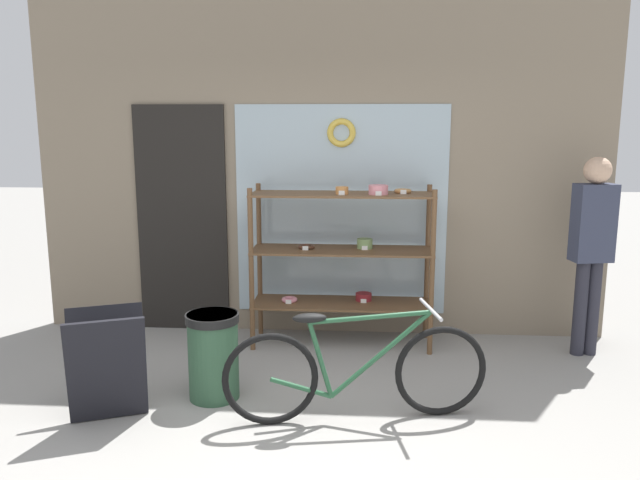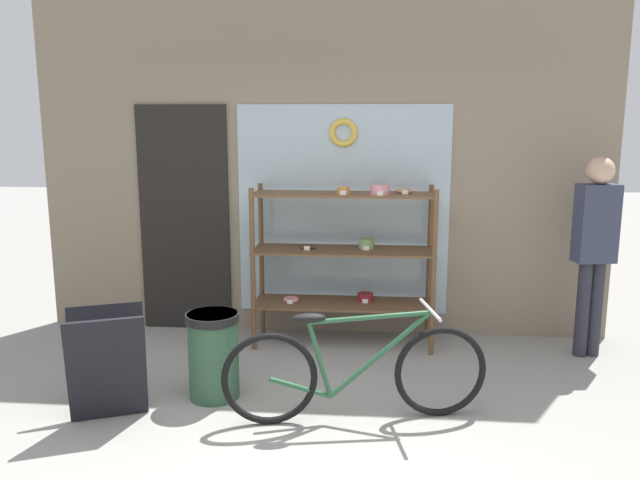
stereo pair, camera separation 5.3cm
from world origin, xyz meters
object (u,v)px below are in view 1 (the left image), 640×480
Objects in this scene: sandwich_board at (107,366)px; bicycle at (356,371)px; trash_bin at (213,352)px; display_case at (344,251)px; pedestrian at (592,240)px.

bicycle is at bearing -18.89° from sandwich_board.
sandwich_board is 1.17× the size of trash_bin.
bicycle is 2.78× the size of trash_bin.
bicycle is (0.13, -1.45, -0.50)m from display_case.
pedestrian is at bearing 20.05° from trash_bin.
sandwich_board is (-1.50, -1.55, -0.47)m from display_case.
pedestrian reaches higher than display_case.
pedestrian is 2.68× the size of trash_bin.
sandwich_board is 0.44× the size of pedestrian.
sandwich_board is 0.72m from trash_bin.
trash_bin is at bearing -169.84° from pedestrian.
sandwich_board reaches higher than trash_bin.
display_case is at bearing 84.26° from bicycle.
pedestrian is 3.18m from trash_bin.
bicycle reaches higher than trash_bin.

